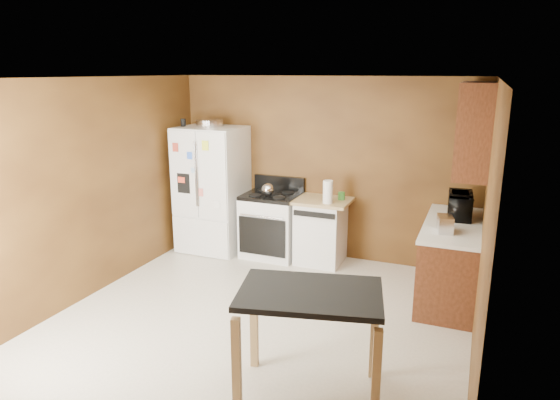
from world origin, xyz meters
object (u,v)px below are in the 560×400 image
Objects in this scene: microwave at (460,207)px; gas_range at (272,224)px; dishwasher at (321,230)px; roasting_pan at (210,123)px; pen_cup at (183,123)px; kettle at (268,190)px; paper_towel at (328,192)px; green_canister at (341,196)px; island at (310,309)px; toaster at (445,224)px; refrigerator at (212,189)px.

microwave is 2.56m from gas_range.
microwave is at bearing -7.95° from dishwasher.
pen_cup is at bearing -158.36° from roasting_pan.
kettle is 0.87m from paper_towel.
dishwasher is (-0.25, -0.09, -0.49)m from green_canister.
pen_cup is 0.09× the size of island.
dishwasher is (0.72, 0.02, -0.01)m from gas_range.
toaster reaches higher than dishwasher.
paper_towel reaches higher than kettle.
green_canister is 0.56m from dishwasher.
paper_towel is at bearing -8.86° from gas_range.
pen_cup is at bearing -173.48° from green_canister.
microwave reaches higher than gas_range.
roasting_pan is 3.52m from toaster.
refrigerator is at bearing 177.65° from paper_towel.
dishwasher is at bearing 78.02° from microwave.
pen_cup reaches higher than dishwasher.
gas_range is at bearing 171.14° from paper_towel.
island is at bearing -60.28° from kettle.
pen_cup is 4.02m from island.
island is (0.67, -2.66, -0.28)m from paper_towel.
dishwasher is (1.63, 0.09, -0.45)m from refrigerator.
microwave is 0.39× the size of island.
roasting_pan is at bearing -176.38° from green_canister.
refrigerator is (0.38, 0.08, -0.95)m from pen_cup.
toaster is at bearing -10.78° from pen_cup.
refrigerator is (-0.90, 0.04, -0.09)m from kettle.
kettle is at bearing -167.49° from green_canister.
island is at bearing -75.84° from paper_towel.
green_canister is (0.12, 0.25, -0.10)m from paper_towel.
island is (1.53, -2.69, -0.23)m from kettle.
roasting_pan is 0.35× the size of gas_range.
island is (2.44, -2.73, -0.14)m from refrigerator.
toaster is (3.66, -0.70, -0.87)m from pen_cup.
kettle is 2.49m from microwave.
pen_cup reaches higher than kettle.
island is (2.81, -2.65, -1.10)m from pen_cup.
toaster is at bearing -13.39° from refrigerator.
microwave is 1.87m from dishwasher.
green_canister is (2.26, 0.26, -0.91)m from pen_cup.
gas_range is (-0.85, 0.13, -0.58)m from paper_towel.
green_canister is 0.09× the size of gas_range.
green_canister is at bearing 64.90° from paper_towel.
pen_cup is 1.05× the size of green_canister.
toaster is (1.51, -0.71, -0.05)m from paper_towel.
refrigerator is 1.44× the size of island.
dishwasher is at bearing -160.33° from green_canister.
kettle is at bearing 83.25° from microwave.
paper_towel reaches higher than microwave.
paper_towel is 1.04m from gas_range.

